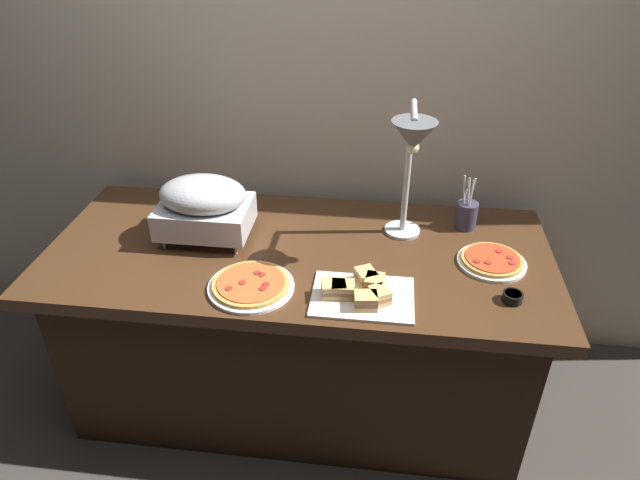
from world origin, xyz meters
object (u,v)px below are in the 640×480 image
at_px(sandwich_platter, 360,292).
at_px(utensil_holder, 466,214).
at_px(heat_lamp, 412,148).
at_px(sauce_cup_near, 513,297).
at_px(chafing_dish, 204,205).
at_px(pizza_plate_center, 251,285).
at_px(pizza_plate_front, 492,261).

relative_size(sandwich_platter, utensil_holder, 1.53).
bearing_deg(sandwich_platter, heat_lamp, 64.01).
bearing_deg(sauce_cup_near, heat_lamp, 146.13).
relative_size(chafing_dish, sauce_cup_near, 5.18).
distance_m(pizza_plate_center, utensil_holder, 0.91).
distance_m(chafing_dish, sauce_cup_near, 1.15).
relative_size(pizza_plate_center, sauce_cup_near, 4.43).
height_order(pizza_plate_center, utensil_holder, utensil_holder).
xyz_separation_m(chafing_dish, pizza_plate_center, (0.24, -0.30, -0.13)).
bearing_deg(heat_lamp, pizza_plate_center, -151.37).
bearing_deg(heat_lamp, chafing_dish, 178.21).
bearing_deg(utensil_holder, pizza_plate_center, -146.57).
xyz_separation_m(pizza_plate_center, utensil_holder, (0.76, 0.50, 0.05)).
bearing_deg(sauce_cup_near, pizza_plate_center, -177.59).
bearing_deg(sauce_cup_near, utensil_holder, 103.58).
height_order(pizza_plate_front, sauce_cup_near, sauce_cup_near).
xyz_separation_m(chafing_dish, pizza_plate_front, (1.08, -0.05, -0.13)).
bearing_deg(pizza_plate_front, utensil_holder, 106.43).
bearing_deg(pizza_plate_front, sandwich_platter, -150.97).
bearing_deg(pizza_plate_center, heat_lamp, 28.63).
bearing_deg(sandwich_platter, pizza_plate_front, 29.03).
bearing_deg(heat_lamp, sauce_cup_near, -33.87).
relative_size(pizza_plate_front, pizza_plate_center, 0.83).
relative_size(sauce_cup_near, utensil_holder, 0.30).
distance_m(chafing_dish, pizza_plate_center, 0.41).
relative_size(heat_lamp, sauce_cup_near, 8.10).
xyz_separation_m(chafing_dish, sandwich_platter, (0.62, -0.31, -0.12)).
xyz_separation_m(sandwich_platter, utensil_holder, (0.39, 0.51, 0.04)).
bearing_deg(sauce_cup_near, sandwich_platter, -175.11).
relative_size(chafing_dish, heat_lamp, 0.64).
distance_m(heat_lamp, sandwich_platter, 0.51).
height_order(chafing_dish, heat_lamp, heat_lamp).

